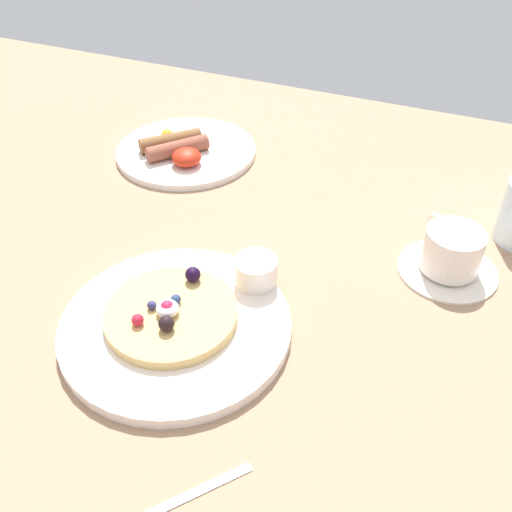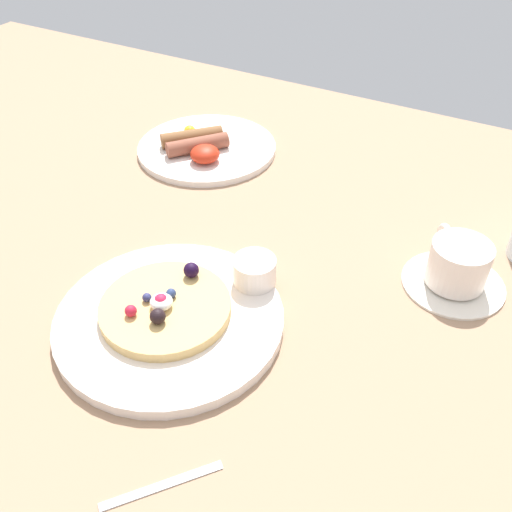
{
  "view_description": "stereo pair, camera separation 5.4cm",
  "coord_description": "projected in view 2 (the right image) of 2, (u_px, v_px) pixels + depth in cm",
  "views": [
    {
      "loc": [
        25.81,
        -48.34,
        46.97
      ],
      "look_at": [
        5.57,
        -0.41,
        4.0
      ],
      "focal_mm": 40.4,
      "sensor_mm": 36.0,
      "label": 1
    },
    {
      "loc": [
        30.69,
        -45.97,
        46.97
      ],
      "look_at": [
        5.57,
        -0.41,
        4.0
      ],
      "focal_mm": 40.4,
      "sensor_mm": 36.0,
      "label": 2
    }
  ],
  "objects": [
    {
      "name": "teaspoon",
      "position": [
        86.0,
        512.0,
        0.48
      ],
      "size": [
        12.14,
        13.93,
        0.6
      ],
      "color": "silver",
      "rests_on": "ground_plane"
    },
    {
      "name": "pancake_with_berries",
      "position": [
        164.0,
        307.0,
        0.64
      ],
      "size": [
        14.62,
        14.62,
        3.06
      ],
      "color": "tan",
      "rests_on": "pancake_plate"
    },
    {
      "name": "breakfast_plate",
      "position": [
        207.0,
        148.0,
        0.94
      ],
      "size": [
        22.55,
        22.55,
        1.02
      ],
      "primitive_type": "cylinder",
      "color": "white",
      "rests_on": "ground_plane"
    },
    {
      "name": "syrup_ramekin",
      "position": [
        255.0,
        271.0,
        0.67
      ],
      "size": [
        5.07,
        5.07,
        3.22
      ],
      "color": "white",
      "rests_on": "pancake_plate"
    },
    {
      "name": "coffee_saucer",
      "position": [
        453.0,
        283.0,
        0.69
      ],
      "size": [
        12.21,
        12.21,
        0.67
      ],
      "primitive_type": "cylinder",
      "color": "white",
      "rests_on": "ground_plane"
    },
    {
      "name": "coffee_cup",
      "position": [
        458.0,
        262.0,
        0.68
      ],
      "size": [
        7.61,
        8.97,
        5.32
      ],
      "color": "white",
      "rests_on": "coffee_saucer"
    },
    {
      "name": "fried_breakfast",
      "position": [
        196.0,
        143.0,
        0.92
      ],
      "size": [
        12.73,
        11.65,
        2.72
      ],
      "color": "brown",
      "rests_on": "breakfast_plate"
    },
    {
      "name": "pancake_plate",
      "position": [
        170.0,
        320.0,
        0.64
      ],
      "size": [
        25.45,
        25.45,
        1.39
      ],
      "primitive_type": "cylinder",
      "color": "white",
      "rests_on": "ground_plane"
    },
    {
      "name": "ground_plane",
      "position": [
        219.0,
        274.0,
        0.73
      ],
      "size": [
        192.72,
        111.26,
        3.0
      ],
      "primitive_type": "cube",
      "color": "#9D795C"
    }
  ]
}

